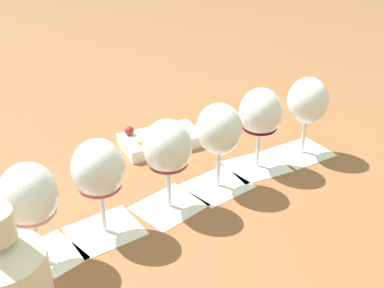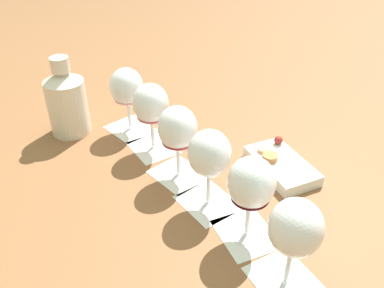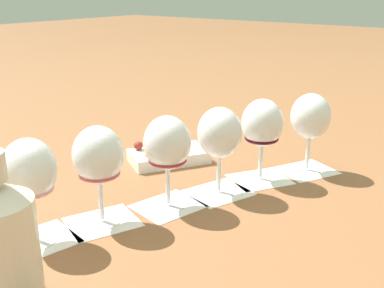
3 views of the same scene
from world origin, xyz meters
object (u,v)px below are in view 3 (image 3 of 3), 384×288
wine_glass_2 (167,147)px  wine_glass_4 (262,126)px  wine_glass_1 (98,159)px  wine_glass_0 (29,174)px  wine_glass_5 (310,120)px  wine_glass_3 (220,136)px  snack_dish (168,156)px

wine_glass_2 → wine_glass_4: same height
wine_glass_1 → wine_glass_4: (0.33, -0.12, -0.00)m
wine_glass_2 → wine_glass_4: size_ratio=1.00×
wine_glass_2 → wine_glass_0: bearing=159.7°
wine_glass_1 → wine_glass_5: same height
wine_glass_2 → wine_glass_3: 0.11m
wine_glass_3 → wine_glass_5: same height
wine_glass_1 → wine_glass_0: bearing=162.8°
wine_glass_3 → wine_glass_4: 0.11m
wine_glass_0 → wine_glass_3: bearing=-20.3°
wine_glass_2 → wine_glass_3: size_ratio=1.00×
wine_glass_1 → wine_glass_2: (0.12, -0.05, -0.00)m
wine_glass_4 → wine_glass_5: (0.11, -0.06, -0.00)m
wine_glass_2 → wine_glass_5: 0.34m
wine_glass_4 → snack_dish: (-0.04, 0.22, -0.10)m
wine_glass_0 → snack_dish: (0.40, 0.07, -0.10)m
wine_glass_3 → wine_glass_5: size_ratio=1.00×
wine_glass_3 → wine_glass_1: bearing=158.3°
wine_glass_0 → wine_glass_4: 0.46m
wine_glass_1 → wine_glass_5: size_ratio=1.00×
snack_dish → wine_glass_5: bearing=-62.7°
wine_glass_4 → wine_glass_1: bearing=160.1°
wine_glass_5 → snack_dish: (-0.14, 0.28, -0.10)m
wine_glass_3 → wine_glass_4: (0.11, -0.03, 0.00)m
wine_glass_2 → snack_dish: 0.25m
wine_glass_0 → wine_glass_4: same height
snack_dish → wine_glass_0: bearing=-170.5°
wine_glass_1 → wine_glass_5: 0.47m
wine_glass_4 → wine_glass_5: same height
wine_glass_2 → wine_glass_3: same height
wine_glass_2 → wine_glass_3: (0.11, -0.04, -0.00)m
wine_glass_5 → wine_glass_4: bearing=152.2°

